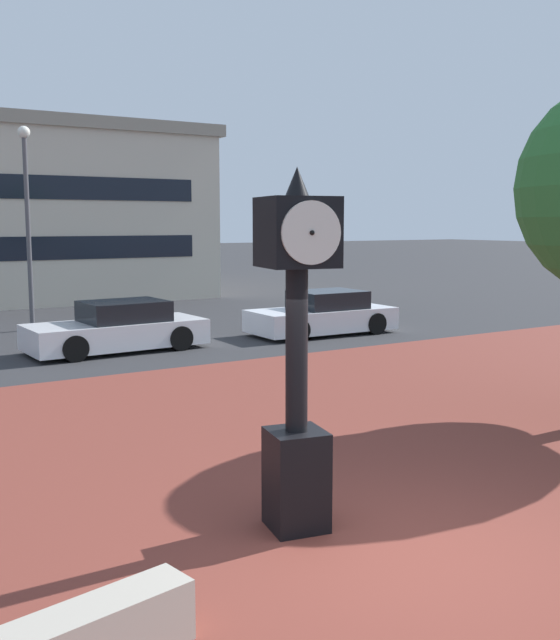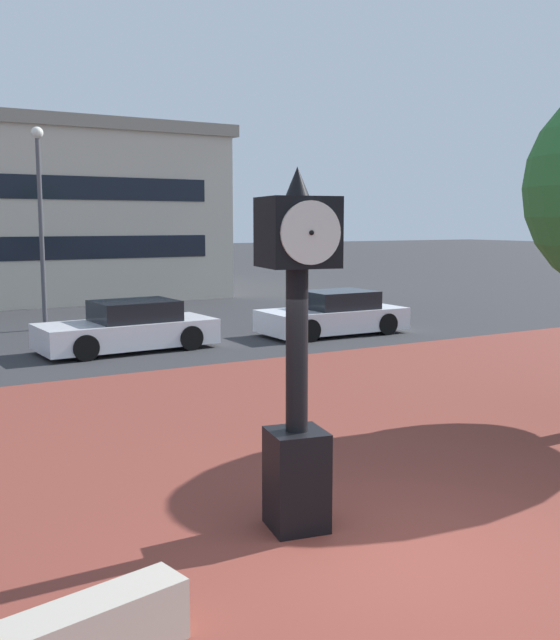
% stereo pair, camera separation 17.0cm
% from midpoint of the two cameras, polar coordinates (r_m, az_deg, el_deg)
% --- Properties ---
extents(ground_plane, '(200.00, 200.00, 0.00)m').
position_cam_midpoint_polar(ground_plane, '(7.82, 8.41, -17.33)').
color(ground_plane, '#2D2D30').
extents(plaza_brick_paving, '(44.00, 13.86, 0.01)m').
position_cam_midpoint_polar(plaza_brick_paving, '(10.07, -2.60, -11.44)').
color(plaza_brick_paving, brown).
rests_on(plaza_brick_paving, ground).
extents(street_clock, '(0.84, 0.88, 3.85)m').
position_cam_midpoint_polar(street_clock, '(7.72, 0.66, -2.42)').
color(street_clock, black).
rests_on(street_clock, ground).
extents(car_street_near, '(4.56, 2.11, 1.28)m').
position_cam_midpoint_polar(car_street_near, '(19.35, -12.68, -0.67)').
color(car_street_near, silver).
rests_on(car_street_near, ground).
extents(car_street_distant, '(4.36, 2.03, 1.28)m').
position_cam_midpoint_polar(car_street_distant, '(21.75, 3.13, 0.40)').
color(car_street_distant, silver).
rests_on(car_street_distant, ground).
extents(street_lamp_post, '(0.36, 0.36, 6.12)m').
position_cam_midpoint_polar(street_lamp_post, '(23.57, -19.21, 8.37)').
color(street_lamp_post, '#4C4C51').
rests_on(street_lamp_post, ground).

